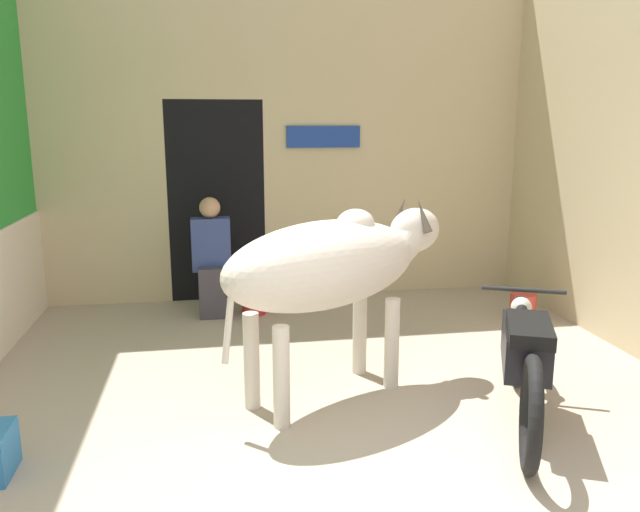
{
  "coord_description": "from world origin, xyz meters",
  "views": [
    {
      "loc": [
        -0.82,
        -2.76,
        1.95
      ],
      "look_at": [
        -0.03,
        1.84,
        0.94
      ],
      "focal_mm": 35.0,
      "sensor_mm": 36.0,
      "label": 1
    }
  ],
  "objects_px": {
    "plastic_stool": "(254,293)",
    "cow": "(334,264)",
    "shopkeeper_seated": "(211,254)",
    "bucket": "(523,306)",
    "motorcycle_near": "(525,357)"
  },
  "relations": [
    {
      "from": "shopkeeper_seated",
      "to": "plastic_stool",
      "type": "distance_m",
      "value": 0.59
    },
    {
      "from": "bucket",
      "to": "shopkeeper_seated",
      "type": "bearing_deg",
      "value": 167.66
    },
    {
      "from": "cow",
      "to": "bucket",
      "type": "relative_size",
      "value": 7.4
    },
    {
      "from": "cow",
      "to": "plastic_stool",
      "type": "height_order",
      "value": "cow"
    },
    {
      "from": "plastic_stool",
      "to": "bucket",
      "type": "height_order",
      "value": "plastic_stool"
    },
    {
      "from": "plastic_stool",
      "to": "bucket",
      "type": "distance_m",
      "value": 2.74
    },
    {
      "from": "shopkeeper_seated",
      "to": "plastic_stool",
      "type": "bearing_deg",
      "value": -7.22
    },
    {
      "from": "cow",
      "to": "bucket",
      "type": "distance_m",
      "value": 2.76
    },
    {
      "from": "plastic_stool",
      "to": "cow",
      "type": "bearing_deg",
      "value": -77.66
    },
    {
      "from": "motorcycle_near",
      "to": "shopkeeper_seated",
      "type": "xyz_separation_m",
      "value": [
        -2.02,
        2.7,
        0.19
      ]
    },
    {
      "from": "cow",
      "to": "shopkeeper_seated",
      "type": "height_order",
      "value": "cow"
    },
    {
      "from": "plastic_stool",
      "to": "bucket",
      "type": "relative_size",
      "value": 1.59
    },
    {
      "from": "plastic_stool",
      "to": "shopkeeper_seated",
      "type": "bearing_deg",
      "value": 172.78
    },
    {
      "from": "motorcycle_near",
      "to": "plastic_stool",
      "type": "bearing_deg",
      "value": 121.14
    },
    {
      "from": "shopkeeper_seated",
      "to": "bucket",
      "type": "relative_size",
      "value": 4.66
    }
  ]
}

